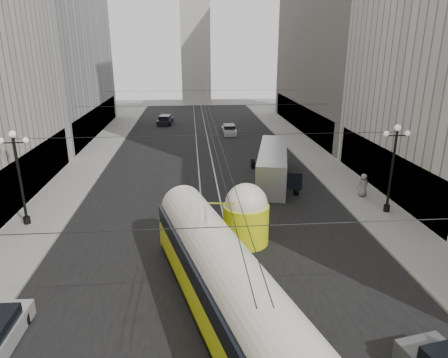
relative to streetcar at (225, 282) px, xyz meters
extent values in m
cube|color=black|center=(0.12, 25.30, -1.89)|extent=(20.00, 85.00, 0.02)
cube|color=gray|center=(-11.88, 28.80, -1.81)|extent=(4.00, 72.00, 0.15)
cube|color=gray|center=(12.12, 28.80, -1.81)|extent=(4.00, 72.00, 0.15)
cube|color=gray|center=(-0.63, 25.30, -1.89)|extent=(0.12, 85.00, 0.04)
cube|color=gray|center=(0.87, 25.30, -1.89)|extent=(0.12, 85.00, 0.04)
cube|color=black|center=(-13.93, 16.80, 0.11)|extent=(0.10, 18.00, 3.60)
cube|color=#999999|center=(-19.88, 40.80, 12.11)|extent=(12.00, 28.00, 28.00)
cube|color=black|center=(-13.93, 40.80, 0.11)|extent=(0.10, 25.20, 3.60)
cube|color=black|center=(14.17, 14.80, 0.11)|extent=(0.10, 18.00, 3.60)
cube|color=#514C47|center=(20.12, 40.80, 14.11)|extent=(12.00, 32.00, 32.00)
cube|color=black|center=(14.17, 40.80, 0.11)|extent=(0.10, 28.80, 3.60)
cube|color=#B2AFA8|center=(0.12, 72.80, 10.11)|extent=(6.00, 6.00, 24.00)
cylinder|color=black|center=(-12.48, 10.80, 1.26)|extent=(0.18, 0.18, 6.00)
cylinder|color=black|center=(-12.48, 10.80, -1.49)|extent=(0.44, 0.44, 0.50)
cylinder|color=black|center=(-12.48, 10.80, 3.86)|extent=(1.60, 0.08, 0.08)
sphere|color=white|center=(-12.48, 10.80, 4.41)|extent=(0.44, 0.44, 0.44)
sphere|color=white|center=(-13.23, 10.80, 4.01)|extent=(0.36, 0.36, 0.36)
sphere|color=white|center=(-11.73, 10.80, 4.01)|extent=(0.36, 0.36, 0.36)
cylinder|color=black|center=(12.72, 10.80, 1.26)|extent=(0.18, 0.18, 6.00)
cylinder|color=black|center=(12.72, 10.80, -1.49)|extent=(0.44, 0.44, 0.50)
cylinder|color=black|center=(12.72, 10.80, 3.86)|extent=(1.60, 0.08, 0.08)
sphere|color=white|center=(12.72, 10.80, 4.41)|extent=(0.44, 0.44, 0.44)
sphere|color=white|center=(11.97, 10.80, 4.01)|extent=(0.36, 0.36, 0.36)
sphere|color=white|center=(13.47, 10.80, 4.01)|extent=(0.36, 0.36, 0.36)
cylinder|color=black|center=(0.12, -3.20, 4.11)|extent=(25.00, 0.03, 0.03)
cylinder|color=black|center=(0.12, 10.80, 4.11)|extent=(25.00, 0.03, 0.03)
cylinder|color=black|center=(0.12, 24.80, 4.11)|extent=(25.00, 0.03, 0.03)
cylinder|color=black|center=(0.12, 38.80, 4.11)|extent=(25.00, 0.03, 0.03)
cylinder|color=black|center=(0.12, 28.80, 3.91)|extent=(0.03, 72.00, 0.03)
cylinder|color=black|center=(0.52, 28.80, 3.91)|extent=(0.03, 72.00, 0.03)
cube|color=#D4DD13|center=(0.00, 0.00, -0.76)|extent=(6.57, 15.24, 1.82)
cube|color=black|center=(0.00, 0.00, -1.62)|extent=(6.46, 14.80, 0.32)
cube|color=black|center=(0.00, 0.00, 0.42)|extent=(6.53, 15.02, 0.91)
cylinder|color=silver|center=(0.00, 0.00, 0.74)|extent=(6.20, 14.93, 2.47)
cylinder|color=#D4DD13|center=(1.91, 7.16, -0.65)|extent=(2.79, 2.79, 2.47)
sphere|color=silver|center=(1.91, 7.16, 0.63)|extent=(2.58, 2.58, 2.58)
cube|color=#B0B2B6|center=(5.95, 18.97, -0.41)|extent=(4.87, 11.67, 2.86)
cube|color=black|center=(5.95, 18.97, 0.06)|extent=(4.80, 11.28, 1.05)
cube|color=black|center=(5.95, 13.31, -0.08)|extent=(2.16, 0.59, 1.33)
cylinder|color=black|center=(4.76, 15.14, -1.41)|extent=(0.30, 0.95, 0.95)
cylinder|color=black|center=(7.14, 15.14, -1.41)|extent=(0.30, 0.95, 0.95)
cylinder|color=black|center=(4.76, 22.80, -1.41)|extent=(0.30, 0.95, 0.95)
cylinder|color=black|center=(7.14, 22.80, -1.41)|extent=(0.30, 0.95, 0.95)
cylinder|color=black|center=(-8.61, 0.34, -1.59)|extent=(0.22, 0.59, 0.59)
cube|color=silver|center=(3.96, 39.13, -1.44)|extent=(1.74, 4.19, 0.74)
cube|color=black|center=(3.96, 39.13, -0.92)|extent=(1.52, 2.31, 0.70)
cylinder|color=black|center=(3.19, 37.71, -1.59)|extent=(0.22, 0.60, 0.60)
cylinder|color=black|center=(4.74, 37.71, -1.59)|extent=(0.22, 0.60, 0.60)
cylinder|color=black|center=(3.19, 40.56, -1.59)|extent=(0.22, 0.60, 0.60)
cylinder|color=black|center=(4.74, 40.56, -1.59)|extent=(0.22, 0.60, 0.60)
cube|color=black|center=(-5.22, 47.32, -1.42)|extent=(2.42, 4.64, 0.78)
cube|color=black|center=(-5.22, 47.32, -0.86)|extent=(1.93, 2.64, 0.74)
cylinder|color=black|center=(-6.04, 45.82, -1.57)|extent=(0.22, 0.63, 0.63)
cylinder|color=black|center=(-4.40, 45.82, -1.57)|extent=(0.22, 0.63, 0.63)
cylinder|color=black|center=(-6.04, 48.83, -1.57)|extent=(0.22, 0.63, 0.63)
cylinder|color=black|center=(-4.40, 48.83, -1.57)|extent=(0.22, 0.63, 0.63)
imported|color=black|center=(-0.22, -2.62, -1.00)|extent=(0.58, 0.74, 1.78)
imported|color=slate|center=(12.24, 13.96, -0.81)|extent=(0.96, 0.66, 1.85)
camera|label=1|loc=(-1.28, -14.88, 9.65)|focal=32.00mm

